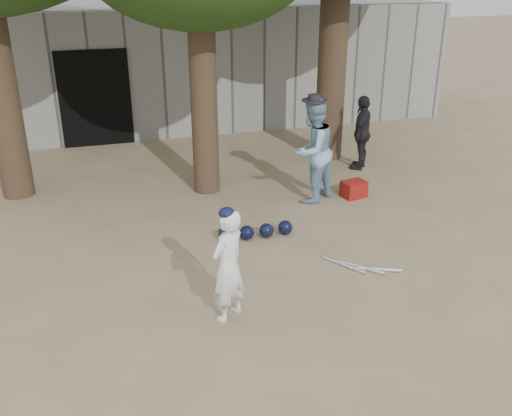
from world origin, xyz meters
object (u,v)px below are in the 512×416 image
object	(u,v)px
spectator_blue	(312,151)
red_bag	(354,189)
boy_player	(228,266)
spectator_dark	(362,133)

from	to	relation	value
spectator_blue	red_bag	world-z (taller)	spectator_blue
boy_player	red_bag	xyz separation A→B (m)	(3.16, 3.09, -0.56)
boy_player	spectator_dark	distance (m)	6.03
boy_player	spectator_dark	size ratio (longest dim) A/B	0.92
spectator_blue	red_bag	bearing A→B (deg)	139.32
spectator_blue	spectator_dark	bearing A→B (deg)	-175.00
red_bag	boy_player	bearing A→B (deg)	-135.68
boy_player	spectator_blue	bearing A→B (deg)	-163.15
spectator_dark	boy_player	bearing A→B (deg)	-0.46
boy_player	red_bag	bearing A→B (deg)	-172.41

